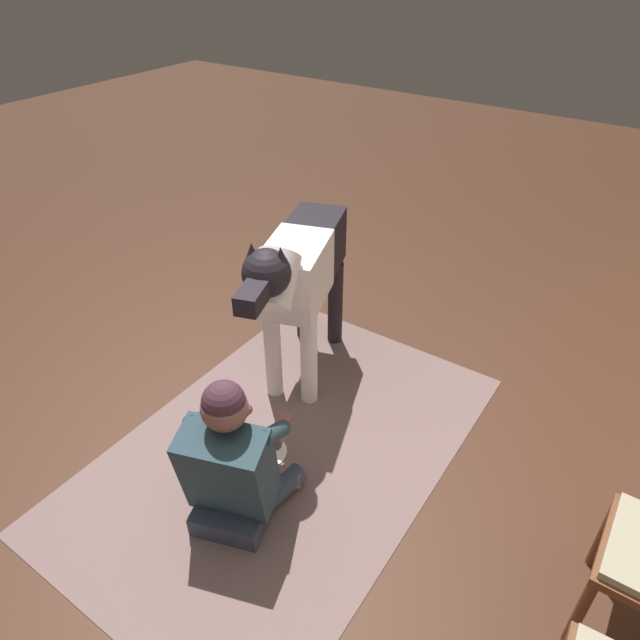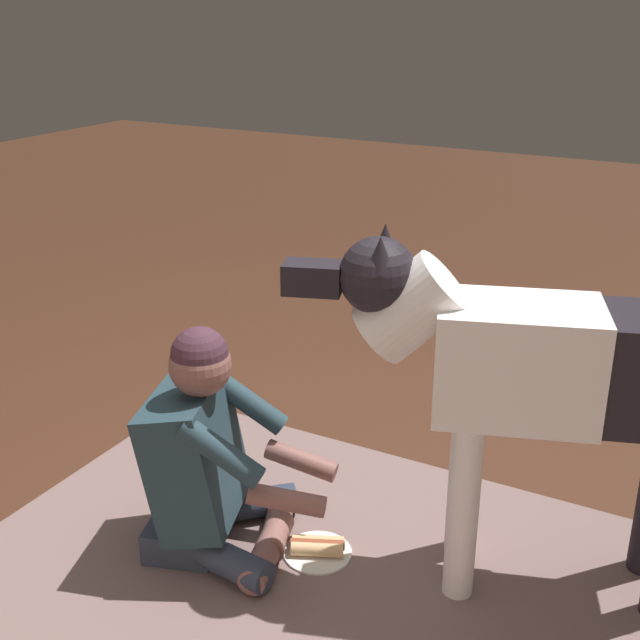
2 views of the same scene
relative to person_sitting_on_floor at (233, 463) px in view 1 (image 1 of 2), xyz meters
name	(u,v)px [view 1 (image 1 of 2)]	position (x,y,z in m)	size (l,w,h in m)	color
ground_plane	(211,443)	(-0.24, -0.42, -0.34)	(15.76, 15.76, 0.00)	#442618
area_rug	(285,448)	(-0.45, -0.05, -0.34)	(2.46, 1.62, 0.01)	#785D59
person_sitting_on_floor	(233,463)	(0.00, 0.00, 0.00)	(0.71, 0.60, 0.84)	#2F394C
large_dog	(299,274)	(-1.00, -0.34, 0.42)	(1.44, 0.62, 1.20)	white
hot_dog_on_plate	(265,450)	(-0.36, -0.12, -0.32)	(0.24, 0.24, 0.06)	white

